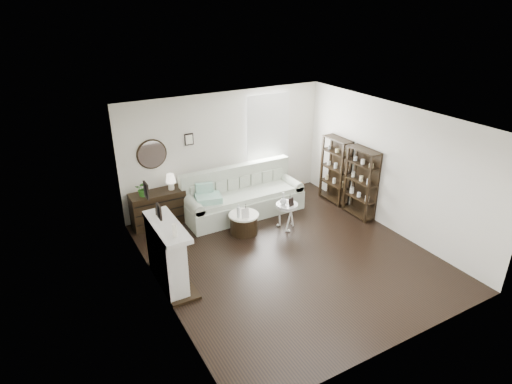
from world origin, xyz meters
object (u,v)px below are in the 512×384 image
dresser (158,208)px  drum_table (244,223)px  sofa (242,198)px  pedestal_table (287,206)px

dresser → drum_table: bearing=-40.7°
sofa → dresser: sofa is taller
pedestal_table → sofa: bearing=113.1°
sofa → pedestal_table: sofa is taller
dresser → drum_table: (1.46, -1.25, -0.16)m
pedestal_table → drum_table: bearing=163.4°
drum_table → pedestal_table: pedestal_table is taller
dresser → drum_table: size_ratio=1.82×
dresser → pedestal_table: bearing=-32.8°
dresser → sofa: bearing=-11.6°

